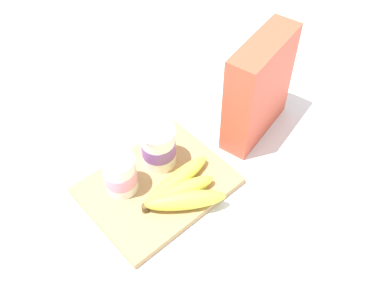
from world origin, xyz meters
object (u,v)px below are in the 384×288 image
object	(u,v)px
cereal_box	(259,89)
banana_bunch	(181,191)
yogurt_cup_front	(120,174)
cutting_board	(158,186)
yogurt_cup_back	(158,147)

from	to	relation	value
cereal_box	banana_bunch	size ratio (longest dim) A/B	1.33
cereal_box	yogurt_cup_front	bearing A→B (deg)	157.28
cereal_box	yogurt_cup_front	size ratio (longest dim) A/B	2.79
banana_bunch	cutting_board	bearing A→B (deg)	104.93
yogurt_cup_front	yogurt_cup_back	xyz separation A→B (m)	(0.10, 0.00, 0.01)
cereal_box	yogurt_cup_front	xyz separation A→B (m)	(-0.34, 0.06, -0.06)
yogurt_cup_front	cutting_board	bearing A→B (deg)	-34.60
cereal_box	cutting_board	bearing A→B (deg)	163.56
cereal_box	banana_bunch	bearing A→B (deg)	175.73
cereal_box	yogurt_cup_back	size ratio (longest dim) A/B	2.47
yogurt_cup_back	yogurt_cup_front	bearing A→B (deg)	-179.24
yogurt_cup_front	yogurt_cup_back	size ratio (longest dim) A/B	0.89
cereal_box	yogurt_cup_back	distance (m)	0.25
yogurt_cup_front	banana_bunch	distance (m)	0.13
cutting_board	yogurt_cup_back	size ratio (longest dim) A/B	2.96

